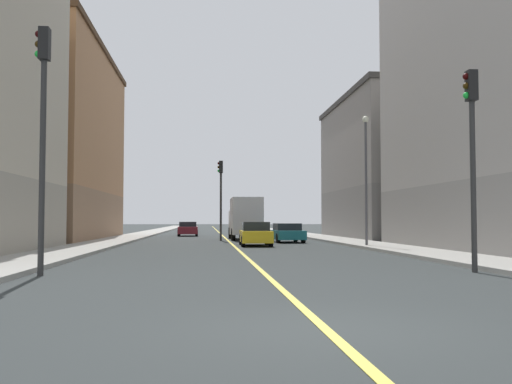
{
  "coord_description": "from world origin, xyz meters",
  "views": [
    {
      "loc": [
        -1.66,
        -7.97,
        1.52
      ],
      "look_at": [
        1.42,
        27.13,
        3.22
      ],
      "focal_mm": 40.53,
      "sensor_mm": 36.0,
      "label": 1
    }
  ],
  "objects_px": {
    "traffic_light_left_near": "(472,141)",
    "car_black": "(188,227)",
    "building_right_midblock": "(41,144)",
    "car_yellow": "(255,234)",
    "traffic_light_right_near": "(43,116)",
    "traffic_light_median_far": "(221,189)",
    "building_left_mid": "(399,168)",
    "car_maroon": "(188,229)",
    "car_green": "(258,228)",
    "box_truck": "(245,218)",
    "street_lamp_left_near": "(366,166)",
    "car_teal": "(287,233)"
  },
  "relations": [
    {
      "from": "traffic_light_left_near",
      "to": "car_black",
      "type": "height_order",
      "value": "traffic_light_left_near"
    },
    {
      "from": "building_right_midblock",
      "to": "car_yellow",
      "type": "relative_size",
      "value": 4.79
    },
    {
      "from": "traffic_light_right_near",
      "to": "traffic_light_median_far",
      "type": "height_order",
      "value": "traffic_light_right_near"
    },
    {
      "from": "building_left_mid",
      "to": "car_yellow",
      "type": "height_order",
      "value": "building_left_mid"
    },
    {
      "from": "building_right_midblock",
      "to": "car_maroon",
      "type": "relative_size",
      "value": 4.75
    },
    {
      "from": "car_maroon",
      "to": "car_green",
      "type": "relative_size",
      "value": 0.98
    },
    {
      "from": "box_truck",
      "to": "street_lamp_left_near",
      "type": "bearing_deg",
      "value": -66.84
    },
    {
      "from": "street_lamp_left_near",
      "to": "box_truck",
      "type": "xyz_separation_m",
      "value": [
        -5.72,
        13.38,
        -2.79
      ]
    },
    {
      "from": "street_lamp_left_near",
      "to": "car_green",
      "type": "xyz_separation_m",
      "value": [
        -3.21,
        30.34,
        -3.82
      ]
    },
    {
      "from": "car_maroon",
      "to": "traffic_light_left_near",
      "type": "bearing_deg",
      "value": -76.39
    },
    {
      "from": "traffic_light_right_near",
      "to": "car_yellow",
      "type": "bearing_deg",
      "value": 67.35
    },
    {
      "from": "traffic_light_left_near",
      "to": "traffic_light_median_far",
      "type": "height_order",
      "value": "traffic_light_left_near"
    },
    {
      "from": "street_lamp_left_near",
      "to": "box_truck",
      "type": "relative_size",
      "value": 0.94
    },
    {
      "from": "car_black",
      "to": "box_truck",
      "type": "height_order",
      "value": "box_truck"
    },
    {
      "from": "traffic_light_left_near",
      "to": "traffic_light_median_far",
      "type": "relative_size",
      "value": 1.01
    },
    {
      "from": "street_lamp_left_near",
      "to": "building_right_midblock",
      "type": "bearing_deg",
      "value": 146.59
    },
    {
      "from": "traffic_light_left_near",
      "to": "box_truck",
      "type": "height_order",
      "value": "traffic_light_left_near"
    },
    {
      "from": "traffic_light_right_near",
      "to": "car_teal",
      "type": "distance_m",
      "value": 25.02
    },
    {
      "from": "building_left_mid",
      "to": "car_yellow",
      "type": "bearing_deg",
      "value": -136.82
    },
    {
      "from": "building_right_midblock",
      "to": "car_teal",
      "type": "bearing_deg",
      "value": -18.75
    },
    {
      "from": "traffic_light_left_near",
      "to": "car_maroon",
      "type": "xyz_separation_m",
      "value": [
        -9.4,
        38.81,
        -3.18
      ]
    },
    {
      "from": "car_yellow",
      "to": "box_truck",
      "type": "height_order",
      "value": "box_truck"
    },
    {
      "from": "building_right_midblock",
      "to": "car_teal",
      "type": "height_order",
      "value": "building_right_midblock"
    },
    {
      "from": "building_left_mid",
      "to": "traffic_light_median_far",
      "type": "height_order",
      "value": "building_left_mid"
    },
    {
      "from": "building_left_mid",
      "to": "building_right_midblock",
      "type": "relative_size",
      "value": 0.81
    },
    {
      "from": "car_teal",
      "to": "box_truck",
      "type": "height_order",
      "value": "box_truck"
    },
    {
      "from": "box_truck",
      "to": "building_left_mid",
      "type": "bearing_deg",
      "value": 7.5
    },
    {
      "from": "car_yellow",
      "to": "box_truck",
      "type": "relative_size",
      "value": 0.58
    },
    {
      "from": "car_teal",
      "to": "car_green",
      "type": "relative_size",
      "value": 0.92
    },
    {
      "from": "car_yellow",
      "to": "car_green",
      "type": "distance_m",
      "value": 27.48
    },
    {
      "from": "street_lamp_left_near",
      "to": "car_black",
      "type": "xyz_separation_m",
      "value": [
        -10.85,
        40.78,
        -3.82
      ]
    },
    {
      "from": "traffic_light_median_far",
      "to": "car_yellow",
      "type": "distance_m",
      "value": 9.22
    },
    {
      "from": "building_left_mid",
      "to": "car_green",
      "type": "distance_m",
      "value": 19.1
    },
    {
      "from": "street_lamp_left_near",
      "to": "car_green",
      "type": "bearing_deg",
      "value": 96.03
    },
    {
      "from": "building_left_mid",
      "to": "traffic_light_left_near",
      "type": "xyz_separation_m",
      "value": [
        -8.05,
        -29.8,
        -1.92
      ]
    },
    {
      "from": "street_lamp_left_near",
      "to": "car_maroon",
      "type": "relative_size",
      "value": 1.61
    },
    {
      "from": "building_right_midblock",
      "to": "box_truck",
      "type": "xyz_separation_m",
      "value": [
        15.52,
        -0.64,
        -5.65
      ]
    },
    {
      "from": "car_yellow",
      "to": "car_teal",
      "type": "bearing_deg",
      "value": 62.33
    },
    {
      "from": "building_left_mid",
      "to": "traffic_light_median_far",
      "type": "bearing_deg",
      "value": -166.24
    },
    {
      "from": "car_teal",
      "to": "car_maroon",
      "type": "bearing_deg",
      "value": 113.91
    },
    {
      "from": "car_yellow",
      "to": "car_green",
      "type": "height_order",
      "value": "car_yellow"
    },
    {
      "from": "car_yellow",
      "to": "box_truck",
      "type": "bearing_deg",
      "value": 89.43
    },
    {
      "from": "traffic_light_median_far",
      "to": "car_green",
      "type": "xyz_separation_m",
      "value": [
        4.45,
        18.89,
        -3.17
      ]
    },
    {
      "from": "car_green",
      "to": "box_truck",
      "type": "bearing_deg",
      "value": -98.44
    },
    {
      "from": "car_maroon",
      "to": "building_left_mid",
      "type": "bearing_deg",
      "value": -27.31
    },
    {
      "from": "traffic_light_right_near",
      "to": "car_green",
      "type": "height_order",
      "value": "traffic_light_right_near"
    },
    {
      "from": "building_left_mid",
      "to": "traffic_light_right_near",
      "type": "height_order",
      "value": "building_left_mid"
    },
    {
      "from": "car_green",
      "to": "box_truck",
      "type": "relative_size",
      "value": 0.59
    },
    {
      "from": "street_lamp_left_near",
      "to": "car_teal",
      "type": "height_order",
      "value": "street_lamp_left_near"
    },
    {
      "from": "building_left_mid",
      "to": "building_right_midblock",
      "type": "distance_m",
      "value": 28.34
    }
  ]
}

